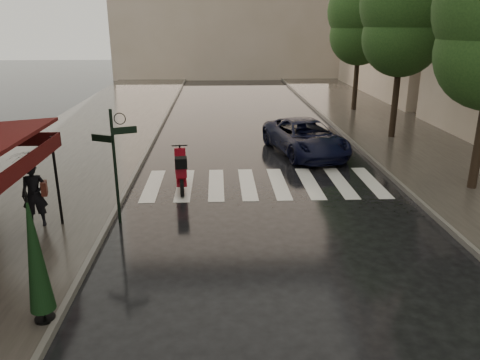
{
  "coord_description": "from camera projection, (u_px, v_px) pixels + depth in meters",
  "views": [
    {
      "loc": [
        1.49,
        -8.76,
        5.18
      ],
      "look_at": [
        2.02,
        2.32,
        1.4
      ],
      "focal_mm": 35.0,
      "sensor_mm": 36.0,
      "label": 1
    }
  ],
  "objects": [
    {
      "name": "ground",
      "position": [
        150.0,
        279.0,
        9.89
      ],
      "size": [
        120.0,
        120.0,
        0.0
      ],
      "primitive_type": "plane",
      "color": "black",
      "rests_on": "ground"
    },
    {
      "name": "sidewalk_near",
      "position": [
        85.0,
        141.0,
        21.01
      ],
      "size": [
        6.0,
        60.0,
        0.12
      ],
      "primitive_type": "cube",
      "color": "#38332D",
      "rests_on": "ground"
    },
    {
      "name": "sidewalk_far",
      "position": [
        407.0,
        138.0,
        21.68
      ],
      "size": [
        5.5,
        60.0,
        0.12
      ],
      "primitive_type": "cube",
      "color": "#38332D",
      "rests_on": "ground"
    },
    {
      "name": "curb_near",
      "position": [
        153.0,
        140.0,
        21.14
      ],
      "size": [
        0.12,
        60.0,
        0.16
      ],
      "primitive_type": "cube",
      "color": "#595651",
      "rests_on": "ground"
    },
    {
      "name": "curb_far",
      "position": [
        347.0,
        138.0,
        21.55
      ],
      "size": [
        0.12,
        60.0,
        0.16
      ],
      "primitive_type": "cube",
      "color": "#595651",
      "rests_on": "ground"
    },
    {
      "name": "crosswalk",
      "position": [
        263.0,
        184.0,
        15.69
      ],
      "size": [
        7.85,
        3.2,
        0.01
      ],
      "color": "silver",
      "rests_on": "ground"
    },
    {
      "name": "signpost",
      "position": [
        115.0,
        158.0,
        12.08
      ],
      "size": [
        1.17,
        0.29,
        3.1
      ],
      "color": "black",
      "rests_on": "ground"
    },
    {
      "name": "tree_mid",
      "position": [
        405.0,
        11.0,
        19.86
      ],
      "size": [
        3.8,
        3.8,
        8.34
      ],
      "color": "black",
      "rests_on": "sidewalk_far"
    },
    {
      "name": "tree_far",
      "position": [
        361.0,
        16.0,
        26.53
      ],
      "size": [
        3.8,
        3.8,
        8.16
      ],
      "color": "black",
      "rests_on": "sidewalk_far"
    },
    {
      "name": "pedestrian_with_umbrella",
      "position": [
        30.0,
        165.0,
        11.7
      ],
      "size": [
        1.22,
        1.23,
        2.46
      ],
      "rotation": [
        0.0,
        0.0,
        0.25
      ],
      "color": "black",
      "rests_on": "sidewalk_near"
    },
    {
      "name": "scooter",
      "position": [
        181.0,
        172.0,
        14.97
      ],
      "size": [
        0.6,
        1.98,
        1.3
      ],
      "rotation": [
        0.0,
        0.0,
        0.1
      ],
      "color": "black",
      "rests_on": "ground"
    },
    {
      "name": "parked_car",
      "position": [
        305.0,
        137.0,
        19.06
      ],
      "size": [
        3.33,
        5.36,
        1.38
      ],
      "primitive_type": "imported",
      "rotation": [
        0.0,
        0.0,
        0.22
      ],
      "color": "black",
      "rests_on": "ground"
    },
    {
      "name": "parasol_front",
      "position": [
        35.0,
        253.0,
        7.93
      ],
      "size": [
        0.44,
        0.44,
        2.45
      ],
      "color": "black",
      "rests_on": "sidewalk_near"
    }
  ]
}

